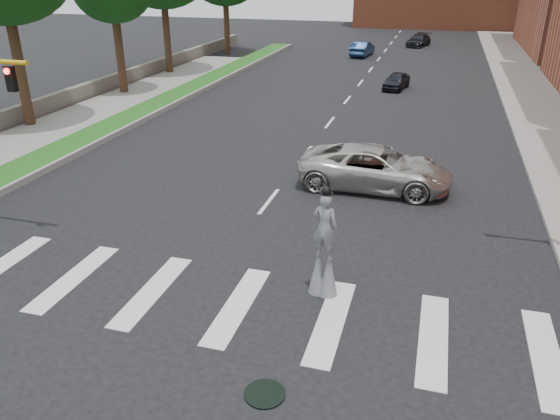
{
  "coord_description": "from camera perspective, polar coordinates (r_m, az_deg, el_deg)",
  "views": [
    {
      "loc": [
        5.83,
        -10.59,
        8.47
      ],
      "look_at": [
        1.68,
        3.74,
        1.7
      ],
      "focal_mm": 35.0,
      "sensor_mm": 36.0,
      "label": 1
    }
  ],
  "objects": [
    {
      "name": "suv_crossing",
      "position": [
        22.62,
        9.94,
        4.36
      ],
      "size": [
        6.19,
        2.92,
        1.71
      ],
      "primitive_type": "imported",
      "rotation": [
        0.0,
        0.0,
        1.56
      ],
      "color": "beige",
      "rests_on": "ground"
    },
    {
      "name": "stilt_performer",
      "position": [
        14.88,
        4.64,
        -4.29
      ],
      "size": [
        0.83,
        0.6,
        3.22
      ],
      "rotation": [
        0.0,
        0.0,
        2.94
      ],
      "color": "#372316",
      "rests_on": "ground"
    },
    {
      "name": "stone_wall",
      "position": [
        40.57,
        -18.92,
        11.87
      ],
      "size": [
        0.5,
        56.0,
        1.1
      ],
      "primitive_type": "cube",
      "color": "#5E5951",
      "rests_on": "ground"
    },
    {
      "name": "car_mid",
      "position": [
        56.93,
        8.6,
        16.31
      ],
      "size": [
        2.0,
        4.48,
        1.43
      ],
      "primitive_type": "imported",
      "rotation": [
        0.0,
        0.0,
        3.03
      ],
      "color": "#162A4E",
      "rests_on": "ground"
    },
    {
      "name": "manhole",
      "position": [
        12.38,
        -1.62,
        -18.65
      ],
      "size": [
        0.9,
        0.9,
        0.04
      ],
      "primitive_type": "cylinder",
      "color": "black",
      "rests_on": "ground"
    },
    {
      "name": "median_curb",
      "position": [
        35.64,
        -11.75,
        10.39
      ],
      "size": [
        0.2,
        60.0,
        0.28
      ],
      "primitive_type": "cube",
      "color": "gray",
      "rests_on": "ground"
    },
    {
      "name": "car_far",
      "position": [
        65.32,
        14.29,
        16.82
      ],
      "size": [
        2.85,
        4.79,
        1.3
      ],
      "primitive_type": "imported",
      "rotation": [
        0.0,
        0.0,
        -0.24
      ],
      "color": "black",
      "rests_on": "ground"
    },
    {
      "name": "grass_median",
      "position": [
        36.13,
        -13.25,
        10.41
      ],
      "size": [
        2.0,
        60.0,
        0.25
      ],
      "primitive_type": "cube",
      "color": "#1B5217",
      "rests_on": "ground"
    },
    {
      "name": "sidewalk_right",
      "position": [
        37.17,
        26.34,
        8.87
      ],
      "size": [
        5.0,
        90.0,
        0.18
      ],
      "primitive_type": "cube",
      "color": "gray",
      "rests_on": "ground"
    },
    {
      "name": "car_near",
      "position": [
        41.97,
        12.07,
        13.07
      ],
      "size": [
        2.0,
        3.7,
        1.19
      ],
      "primitive_type": "imported",
      "rotation": [
        0.0,
        0.0,
        -0.18
      ],
      "color": "black",
      "rests_on": "ground"
    },
    {
      "name": "ground_plane",
      "position": [
        14.76,
        -10.57,
        -11.09
      ],
      "size": [
        160.0,
        160.0,
        0.0
      ],
      "primitive_type": "plane",
      "color": "black",
      "rests_on": "ground"
    }
  ]
}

